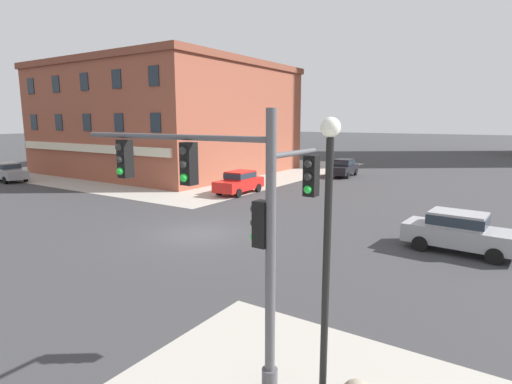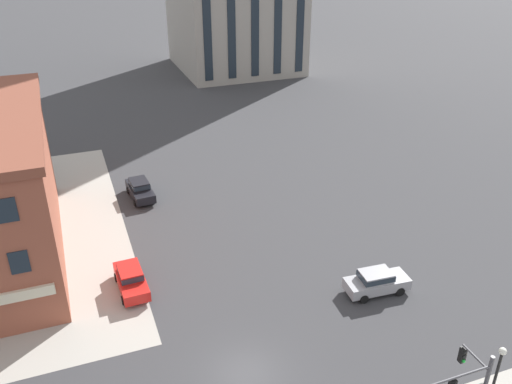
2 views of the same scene
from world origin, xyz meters
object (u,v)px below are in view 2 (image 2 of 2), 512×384
at_px(car_main_southbound_far, 131,278).
at_px(car_cross_eastbound, 376,281).
at_px(street_lamp_corner_near, 495,380).
at_px(car_main_northbound_far, 140,189).

bearing_deg(car_main_southbound_far, car_cross_eastbound, -21.60).
bearing_deg(car_cross_eastbound, street_lamp_corner_near, -94.36).
bearing_deg(street_lamp_corner_near, car_main_northbound_far, 110.90).
xyz_separation_m(car_main_northbound_far, car_main_southbound_far, (-2.93, -13.30, 0.00)).
distance_m(car_main_northbound_far, car_cross_eastbound, 23.31).
height_order(car_main_northbound_far, car_main_southbound_far, same).
bearing_deg(car_main_southbound_far, car_main_northbound_far, 77.59).
xyz_separation_m(car_main_northbound_far, car_cross_eastbound, (12.76, -19.51, 0.00)).
height_order(car_main_northbound_far, car_cross_eastbound, same).
relative_size(car_main_northbound_far, car_main_southbound_far, 1.01).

